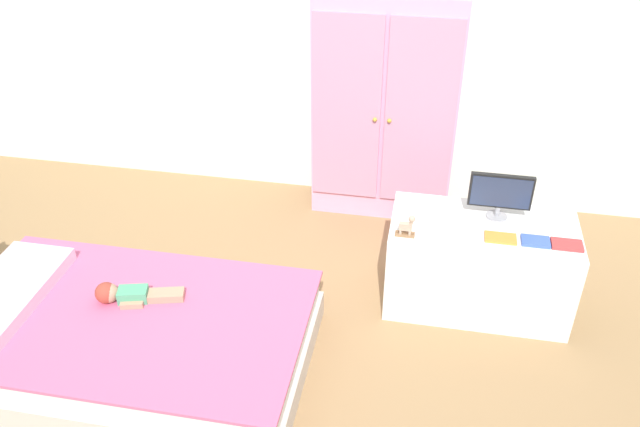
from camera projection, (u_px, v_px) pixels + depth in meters
The scene contains 11 objects.
ground_plane at pixel (270, 360), 3.03m from camera, with size 10.00×10.00×0.02m, color #99754C.
bed at pixel (133, 338), 2.95m from camera, with size 1.57×0.95×0.27m.
pillow at pixel (5, 294), 2.95m from camera, with size 0.32×0.68×0.06m, color silver.
doll at pixel (123, 294), 2.94m from camera, with size 0.39×0.17×0.10m.
wardrobe at pixel (385, 108), 3.75m from camera, with size 0.81×0.31×1.32m.
tv_stand at pixel (479, 264), 3.23m from camera, with size 0.88×0.46×0.47m, color silver.
tv_monitor at pixel (501, 193), 3.09m from camera, with size 0.29×0.10×0.23m.
rocking_horse_toy at pixel (407, 227), 3.01m from camera, with size 0.09×0.04×0.11m.
book_orange at pixel (500, 238), 3.01m from camera, with size 0.14×0.08×0.01m, color orange.
book_blue at pixel (536, 241), 2.98m from camera, with size 0.13×0.08×0.02m, color blue.
book_red at pixel (567, 245), 2.96m from camera, with size 0.14×0.09×0.01m, color #CC3838.
Camera 1 is at (0.63, -2.08, 2.22)m, focal length 36.92 mm.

